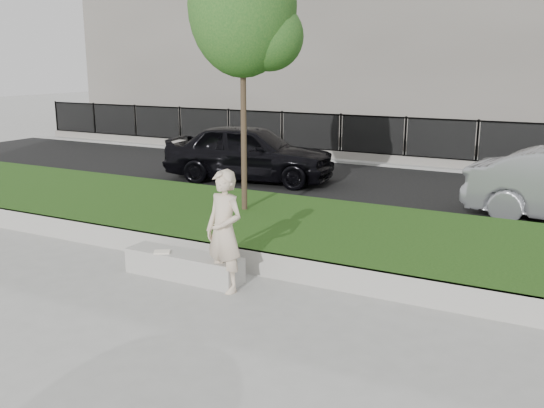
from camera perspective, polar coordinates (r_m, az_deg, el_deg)
The scene contains 12 objects.
ground at distance 8.97m, azimuth -5.77°, elevation -8.47°, with size 90.00×90.00×0.00m, color gray.
grass_bank at distance 11.38m, azimuth 2.63°, elevation -2.60°, with size 34.00×4.00×0.40m, color black.
grass_kerb at distance 9.73m, azimuth -2.38°, elevation -5.40°, with size 34.00×0.08×0.40m, color #9C9A92.
street at distance 16.43m, azimuth 10.92°, elevation 1.50°, with size 34.00×7.00×0.04m, color black.
far_pavement at distance 20.70m, azimuth 14.67°, elevation 3.84°, with size 34.00×3.00×0.12m, color gray.
iron_fence at distance 19.66m, azimuth 14.06°, elevation 4.82°, with size 32.00×0.30×1.50m.
building_facade at distance 27.35m, azimuth 18.95°, elevation 16.18°, with size 34.00×10.00×10.00m, color #666159.
stone_bench at distance 9.63m, azimuth -8.30°, elevation -5.73°, with size 1.96×0.49×0.40m, color #9C9A92.
man at distance 8.83m, azimuth -4.51°, elevation -2.59°, with size 0.66×0.43×1.81m, color beige.
book at distance 9.63m, azimuth -10.31°, elevation -4.46°, with size 0.24×0.18×0.03m, color white.
young_tree at distance 11.92m, azimuth -2.39°, elevation 17.72°, with size 2.16×2.06×5.28m.
car_dark at distance 16.86m, azimuth -2.11°, elevation 4.88°, with size 1.90×4.72×1.61m, color black.
Camera 1 is at (4.69, -6.89, 3.33)m, focal length 40.00 mm.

